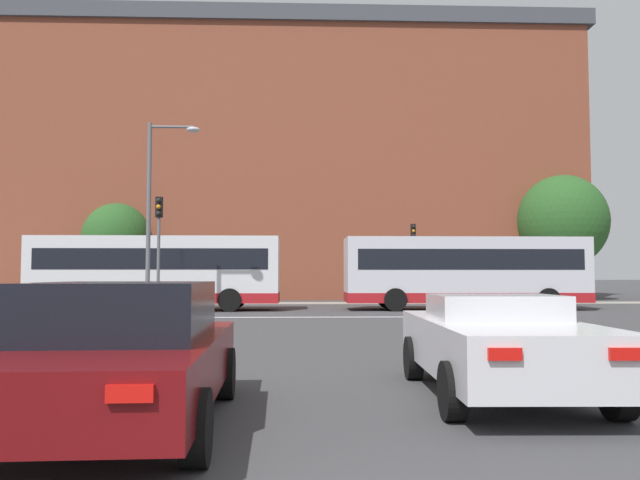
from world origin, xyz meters
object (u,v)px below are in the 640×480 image
at_px(bus_crossing_lead, 465,271).
at_px(street_lamp_junction, 157,198).
at_px(traffic_light_near_left, 159,236).
at_px(pedestrian_waiting, 106,287).
at_px(bus_crossing_trailing, 157,271).
at_px(traffic_light_far_right, 413,250).
at_px(car_saloon_left, 123,354).
at_px(car_roadster_right, 498,343).

height_order(bus_crossing_lead, street_lamp_junction, street_lamp_junction).
height_order(traffic_light_near_left, pedestrian_waiting, traffic_light_near_left).
xyz_separation_m(bus_crossing_trailing, traffic_light_near_left, (0.88, -3.75, 1.31)).
height_order(traffic_light_far_right, pedestrian_waiting, traffic_light_far_right).
bearing_deg(street_lamp_junction, car_saloon_left, -78.45).
bearing_deg(pedestrian_waiting, traffic_light_near_left, 178.25).
bearing_deg(traffic_light_near_left, bus_crossing_trailing, 103.22).
distance_m(bus_crossing_trailing, traffic_light_far_right, 14.26).
distance_m(bus_crossing_lead, bus_crossing_trailing, 13.85).
distance_m(traffic_light_near_left, pedestrian_waiting, 11.82).
bearing_deg(bus_crossing_trailing, car_saloon_left, -168.28).
bearing_deg(car_saloon_left, bus_crossing_lead, 64.69).
xyz_separation_m(traffic_light_near_left, street_lamp_junction, (0.14, -0.93, 1.36)).
distance_m(car_saloon_left, traffic_light_far_right, 29.11).
height_order(traffic_light_far_right, street_lamp_junction, street_lamp_junction).
bearing_deg(car_roadster_right, street_lamp_junction, 118.73).
bearing_deg(bus_crossing_lead, pedestrian_waiting, 70.00).
bearing_deg(car_roadster_right, traffic_light_near_left, 117.78).
distance_m(car_roadster_right, bus_crossing_trailing, 21.87).
relative_size(car_saloon_left, traffic_light_far_right, 1.05).
bearing_deg(bus_crossing_trailing, street_lamp_junction, -167.70).
bearing_deg(traffic_light_near_left, bus_crossing_lead, 16.46).
height_order(car_roadster_right, street_lamp_junction, street_lamp_junction).
relative_size(car_saloon_left, traffic_light_near_left, 1.01).
bearing_deg(street_lamp_junction, car_roadster_right, -62.89).
relative_size(car_roadster_right, pedestrian_waiting, 2.80).
relative_size(car_saloon_left, bus_crossing_trailing, 0.43).
bearing_deg(traffic_light_far_right, street_lamp_junction, -136.57).
bearing_deg(traffic_light_near_left, car_roadster_right, -63.84).
bearing_deg(traffic_light_near_left, traffic_light_far_right, 40.60).
bearing_deg(car_saloon_left, pedestrian_waiting, 105.47).
bearing_deg(car_saloon_left, car_roadster_right, 16.90).
bearing_deg(traffic_light_far_right, bus_crossing_lead, -79.64).
relative_size(traffic_light_near_left, traffic_light_far_right, 1.04).
relative_size(car_roadster_right, bus_crossing_trailing, 0.40).
xyz_separation_m(car_roadster_right, street_lamp_junction, (-7.83, 15.29, 3.74)).
bearing_deg(pedestrian_waiting, bus_crossing_lead, -137.98).
xyz_separation_m(bus_crossing_trailing, traffic_light_far_right, (12.70, 6.38, 1.20)).
distance_m(car_roadster_right, pedestrian_waiting, 29.69).
height_order(bus_crossing_trailing, street_lamp_junction, street_lamp_junction).
height_order(car_roadster_right, pedestrian_waiting, pedestrian_waiting).
distance_m(bus_crossing_lead, traffic_light_far_right, 6.51).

